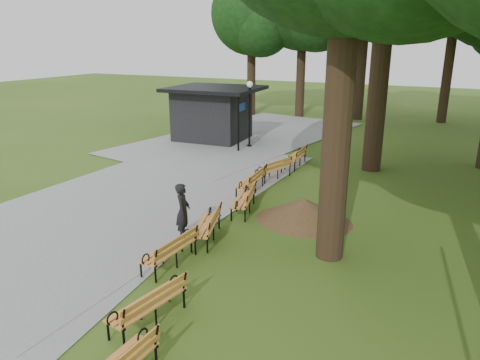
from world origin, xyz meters
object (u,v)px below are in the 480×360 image
at_px(bench_2, 169,250).
at_px(bench_3, 206,225).
at_px(person, 183,211).
at_px(kiosk, 212,113).
at_px(dirt_mound, 304,210).
at_px(lamp_post, 250,101).
at_px(bench_1, 148,304).
at_px(bench_5, 250,182).
at_px(bench_6, 274,169).
at_px(bench_4, 243,200).
at_px(bench_7, 295,157).

bearing_deg(bench_2, bench_3, -178.18).
height_order(person, kiosk, kiosk).
bearing_deg(bench_3, dirt_mound, 123.49).
height_order(person, lamp_post, lamp_post).
bearing_deg(dirt_mound, bench_1, -99.91).
distance_m(bench_5, bench_6, 2.02).
height_order(kiosk, bench_4, kiosk).
bearing_deg(bench_6, dirt_mound, 50.89).
distance_m(dirt_mound, bench_6, 4.51).
height_order(bench_3, bench_7, same).
height_order(lamp_post, bench_2, lamp_post).
height_order(bench_3, bench_4, same).
relative_size(bench_1, bench_7, 1.00).
height_order(bench_2, bench_5, same).
relative_size(kiosk, dirt_mound, 1.86).
bearing_deg(person, bench_4, -37.11).
bearing_deg(bench_3, lamp_post, -178.79).
height_order(lamp_post, bench_3, lamp_post).
height_order(kiosk, bench_6, kiosk).
height_order(lamp_post, bench_5, lamp_post).
bearing_deg(dirt_mound, bench_7, 111.65).
height_order(bench_2, bench_3, same).
bearing_deg(lamp_post, person, -74.52).
distance_m(person, bench_1, 4.08).
distance_m(bench_1, bench_2, 2.40).
bearing_deg(bench_1, person, -148.04).
bearing_deg(bench_3, bench_6, 166.64).
height_order(dirt_mound, bench_4, bench_4).
bearing_deg(bench_3, bench_2, -18.90).
xyz_separation_m(person, bench_6, (0.17, 6.48, -0.39)).
bearing_deg(kiosk, bench_1, -67.94).
bearing_deg(bench_1, bench_2, -146.44).
distance_m(lamp_post, bench_5, 7.74).
xyz_separation_m(bench_4, bench_6, (-0.48, 3.89, 0.00)).
xyz_separation_m(bench_3, bench_6, (-0.45, 6.29, 0.00)).
relative_size(person, bench_2, 0.87).
bearing_deg(bench_7, bench_3, -0.70).
xyz_separation_m(bench_3, bench_4, (0.03, 2.40, 0.00)).
distance_m(bench_2, bench_5, 6.05).
height_order(bench_3, bench_5, same).
height_order(bench_2, bench_4, same).
bearing_deg(kiosk, bench_6, -45.83).
relative_size(lamp_post, dirt_mound, 1.34).
relative_size(dirt_mound, bench_4, 1.35).
bearing_deg(bench_2, dirt_mound, 157.07).
height_order(bench_1, bench_3, same).
height_order(bench_5, bench_7, same).
relative_size(bench_4, bench_5, 1.00).
bearing_deg(bench_2, bench_6, -173.85).
xyz_separation_m(bench_5, bench_7, (0.30, 4.24, 0.00)).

